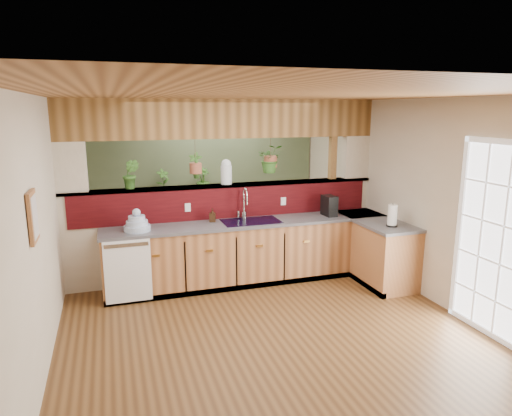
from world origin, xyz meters
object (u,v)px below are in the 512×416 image
object	(u,v)px
dish_stack	(137,224)
shelving_console	(186,216)
glass_jar	(226,172)
soap_dispenser	(212,215)
paper_towel	(392,216)
coffee_maker	(330,207)
faucet	(244,202)

from	to	relation	value
dish_stack	shelving_console	bearing A→B (deg)	66.40
dish_stack	glass_jar	size ratio (longest dim) A/B	0.95
soap_dispenser	paper_towel	bearing A→B (deg)	-23.83
paper_towel	shelving_console	size ratio (longest dim) A/B	0.24
coffee_maker	glass_jar	bearing A→B (deg)	162.31
paper_towel	glass_jar	xyz separation A→B (m)	(-2.00, 1.24, 0.53)
faucet	paper_towel	xyz separation A→B (m)	(1.79, -1.02, -0.10)
soap_dispenser	coffee_maker	distance (m)	1.76
faucet	soap_dispenser	xyz separation A→B (m)	(-0.48, -0.02, -0.15)
glass_jar	shelving_console	world-z (taller)	glass_jar
soap_dispenser	shelving_console	size ratio (longest dim) A/B	0.14
shelving_console	faucet	bearing A→B (deg)	-99.78
coffee_maker	paper_towel	distance (m)	0.99
faucet	paper_towel	bearing A→B (deg)	-29.71
faucet	soap_dispenser	distance (m)	0.50
glass_jar	shelving_console	size ratio (longest dim) A/B	0.27
soap_dispenser	coffee_maker	world-z (taller)	coffee_maker
faucet	paper_towel	world-z (taller)	faucet
soap_dispenser	shelving_console	xyz separation A→B (m)	(-0.03, 2.14, -0.49)
faucet	glass_jar	xyz separation A→B (m)	(-0.21, 0.22, 0.42)
paper_towel	soap_dispenser	bearing A→B (deg)	156.17
dish_stack	coffee_maker	distance (m)	2.80
paper_towel	glass_jar	bearing A→B (deg)	148.19
faucet	soap_dispenser	bearing A→B (deg)	-177.66
coffee_maker	glass_jar	distance (m)	1.62
soap_dispenser	dish_stack	bearing A→B (deg)	-170.03
glass_jar	dish_stack	bearing A→B (deg)	-162.21
coffee_maker	shelving_console	xyz separation A→B (m)	(-1.78, 2.30, -0.54)
faucet	glass_jar	world-z (taller)	glass_jar
dish_stack	soap_dispenser	bearing A→B (deg)	9.97
coffee_maker	shelving_console	world-z (taller)	coffee_maker
coffee_maker	shelving_console	distance (m)	2.96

